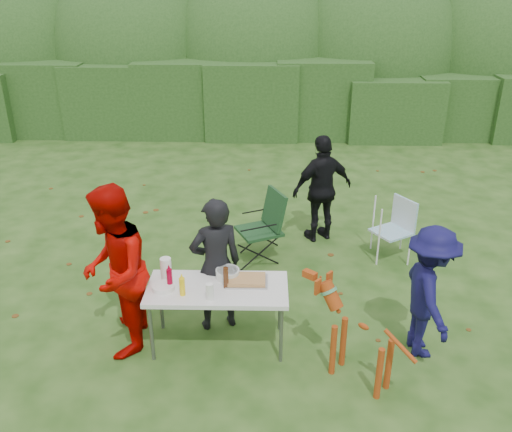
{
  "coord_description": "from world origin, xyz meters",
  "views": [
    {
      "loc": [
        0.37,
        -5.17,
        3.84
      ],
      "look_at": [
        0.24,
        0.98,
        1.0
      ],
      "focal_mm": 38.0,
      "sensor_mm": 36.0,
      "label": 1
    }
  ],
  "objects_px": {
    "person_cook": "(216,265)",
    "camping_chair": "(259,227)",
    "ketchup_bottle": "(170,278)",
    "dog": "(362,340)",
    "person_red_jacket": "(114,272)",
    "folding_table": "(217,291)",
    "mustard_bottle": "(182,287)",
    "lawn_chair": "(392,229)",
    "beer_bottle": "(226,278)",
    "paper_towel_roll": "(166,269)",
    "child": "(429,293)",
    "person_black_puffy": "(322,189)"
  },
  "relations": [
    {
      "from": "person_black_puffy",
      "to": "child",
      "type": "distance_m",
      "value": 2.83
    },
    {
      "from": "camping_chair",
      "to": "lawn_chair",
      "type": "bearing_deg",
      "value": 158.18
    },
    {
      "from": "dog",
      "to": "mustard_bottle",
      "type": "bearing_deg",
      "value": 28.1
    },
    {
      "from": "child",
      "to": "mustard_bottle",
      "type": "height_order",
      "value": "child"
    },
    {
      "from": "camping_chair",
      "to": "mustard_bottle",
      "type": "relative_size",
      "value": 5.1
    },
    {
      "from": "person_red_jacket",
      "to": "folding_table",
      "type": "bearing_deg",
      "value": 87.63
    },
    {
      "from": "camping_chair",
      "to": "paper_towel_roll",
      "type": "xyz_separation_m",
      "value": [
        -0.98,
        -1.8,
        0.36
      ]
    },
    {
      "from": "dog",
      "to": "beer_bottle",
      "type": "distance_m",
      "value": 1.52
    },
    {
      "from": "person_black_puffy",
      "to": "dog",
      "type": "relative_size",
      "value": 1.55
    },
    {
      "from": "dog",
      "to": "ketchup_bottle",
      "type": "height_order",
      "value": "dog"
    },
    {
      "from": "folding_table",
      "to": "lawn_chair",
      "type": "xyz_separation_m",
      "value": [
        2.3,
        2.05,
        -0.25
      ]
    },
    {
      "from": "dog",
      "to": "ketchup_bottle",
      "type": "bearing_deg",
      "value": 25.21
    },
    {
      "from": "folding_table",
      "to": "person_red_jacket",
      "type": "relative_size",
      "value": 0.79
    },
    {
      "from": "lawn_chair",
      "to": "mustard_bottle",
      "type": "relative_size",
      "value": 4.38
    },
    {
      "from": "person_cook",
      "to": "person_red_jacket",
      "type": "height_order",
      "value": "person_red_jacket"
    },
    {
      "from": "child",
      "to": "mustard_bottle",
      "type": "bearing_deg",
      "value": 88.54
    },
    {
      "from": "person_black_puffy",
      "to": "child",
      "type": "relative_size",
      "value": 1.11
    },
    {
      "from": "camping_chair",
      "to": "mustard_bottle",
      "type": "bearing_deg",
      "value": 44.98
    },
    {
      "from": "paper_towel_roll",
      "to": "beer_bottle",
      "type": "bearing_deg",
      "value": -12.7
    },
    {
      "from": "person_black_puffy",
      "to": "paper_towel_roll",
      "type": "distance_m",
      "value": 3.13
    },
    {
      "from": "person_red_jacket",
      "to": "camping_chair",
      "type": "bearing_deg",
      "value": 138.13
    },
    {
      "from": "child",
      "to": "dog",
      "type": "distance_m",
      "value": 0.93
    },
    {
      "from": "beer_bottle",
      "to": "paper_towel_roll",
      "type": "relative_size",
      "value": 0.92
    },
    {
      "from": "child",
      "to": "lawn_chair",
      "type": "height_order",
      "value": "child"
    },
    {
      "from": "camping_chair",
      "to": "ketchup_bottle",
      "type": "relative_size",
      "value": 4.64
    },
    {
      "from": "dog",
      "to": "ketchup_bottle",
      "type": "distance_m",
      "value": 2.07
    },
    {
      "from": "person_red_jacket",
      "to": "camping_chair",
      "type": "relative_size",
      "value": 1.85
    },
    {
      "from": "mustard_bottle",
      "to": "paper_towel_roll",
      "type": "height_order",
      "value": "paper_towel_roll"
    },
    {
      "from": "dog",
      "to": "person_cook",
      "type": "bearing_deg",
      "value": 9.53
    },
    {
      "from": "beer_bottle",
      "to": "person_cook",
      "type": "bearing_deg",
      "value": 111.03
    },
    {
      "from": "lawn_chair",
      "to": "mustard_bottle",
      "type": "bearing_deg",
      "value": 8.15
    },
    {
      "from": "child",
      "to": "person_cook",
      "type": "bearing_deg",
      "value": 76.04
    },
    {
      "from": "ketchup_bottle",
      "to": "paper_towel_roll",
      "type": "distance_m",
      "value": 0.17
    },
    {
      "from": "person_black_puffy",
      "to": "lawn_chair",
      "type": "height_order",
      "value": "person_black_puffy"
    },
    {
      "from": "dog",
      "to": "folding_table",
      "type": "bearing_deg",
      "value": 19.84
    },
    {
      "from": "person_cook",
      "to": "mustard_bottle",
      "type": "xyz_separation_m",
      "value": [
        -0.3,
        -0.51,
        0.03
      ]
    },
    {
      "from": "child",
      "to": "ketchup_bottle",
      "type": "bearing_deg",
      "value": 85.49
    },
    {
      "from": "person_black_puffy",
      "to": "mustard_bottle",
      "type": "xyz_separation_m",
      "value": [
        -1.69,
        -2.78,
        0.02
      ]
    },
    {
      "from": "mustard_bottle",
      "to": "paper_towel_roll",
      "type": "bearing_deg",
      "value": 125.96
    },
    {
      "from": "person_black_puffy",
      "to": "beer_bottle",
      "type": "bearing_deg",
      "value": 40.33
    },
    {
      "from": "lawn_chair",
      "to": "paper_towel_roll",
      "type": "relative_size",
      "value": 3.37
    },
    {
      "from": "person_red_jacket",
      "to": "ketchup_bottle",
      "type": "distance_m",
      "value": 0.57
    },
    {
      "from": "person_cook",
      "to": "camping_chair",
      "type": "distance_m",
      "value": 1.68
    },
    {
      "from": "lawn_chair",
      "to": "paper_towel_roll",
      "type": "xyz_separation_m",
      "value": [
        -2.86,
        -1.91,
        0.43
      ]
    },
    {
      "from": "beer_bottle",
      "to": "folding_table",
      "type": "bearing_deg",
      "value": 177.12
    },
    {
      "from": "camping_chair",
      "to": "lawn_chair",
      "type": "distance_m",
      "value": 1.89
    },
    {
      "from": "ketchup_bottle",
      "to": "beer_bottle",
      "type": "relative_size",
      "value": 0.92
    },
    {
      "from": "lawn_chair",
      "to": "beer_bottle",
      "type": "height_order",
      "value": "beer_bottle"
    },
    {
      "from": "mustard_bottle",
      "to": "ketchup_bottle",
      "type": "height_order",
      "value": "ketchup_bottle"
    },
    {
      "from": "folding_table",
      "to": "child",
      "type": "relative_size",
      "value": 1.01
    }
  ]
}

